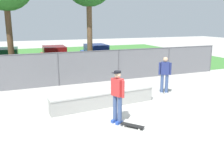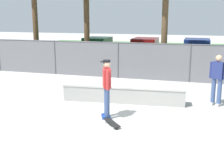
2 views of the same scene
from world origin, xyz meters
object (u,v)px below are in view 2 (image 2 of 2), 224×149
Objects in this scene: skateboard at (112,123)px; car_red at (145,50)px; car_blue at (196,51)px; bystander at (217,78)px; concrete_ledge at (123,94)px; skateboarder at (107,86)px; car_green at (97,49)px.

car_red is (-0.85, 11.39, 0.77)m from skateboard.
skateboard is 11.97m from car_blue.
bystander is at bearing 41.84° from skateboard.
skateboard is (0.19, -2.20, -0.24)m from concrete_ledge.
skateboard is 4.23m from bystander.
car_blue is at bearing 93.42° from bystander.
car_blue reaches higher than concrete_ledge.
concrete_ledge is at bearing 85.79° from skateboarder.
car_red is (-0.53, 10.86, -0.19)m from skateboarder.
bystander reaches higher than car_blue.
skateboarder is 0.43× the size of car_red.
skateboarder reaches higher than bystander.
car_blue is at bearing 73.91° from concrete_ledge.
car_red reaches higher than concrete_ledge.
car_blue is at bearing 77.71° from skateboard.
concrete_ledge is 2.47× the size of bystander.
car_red is at bearing -175.17° from car_blue.
skateboarder is at bearing -87.18° from car_red.
car_blue is at bearing 4.83° from car_red.
skateboarder is at bearing -94.21° from concrete_ledge.
concrete_ledge is at bearing -170.43° from bystander.
bystander reaches higher than car_red.
car_red is at bearing 92.82° from skateboarder.
concrete_ledge is 1.06× the size of car_green.
skateboarder is 2.50× the size of skateboard.
skateboarder is 0.43× the size of car_blue.
skateboard is (0.31, -0.53, -0.96)m from skateboarder.
car_green is 3.36m from car_red.
car_green is (-3.89, 10.66, -0.19)m from skateboarder.
skateboard is at bearing -102.29° from car_blue.
car_blue is (2.73, 9.47, 0.52)m from concrete_ledge.
car_red is 1.00× the size of car_blue.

